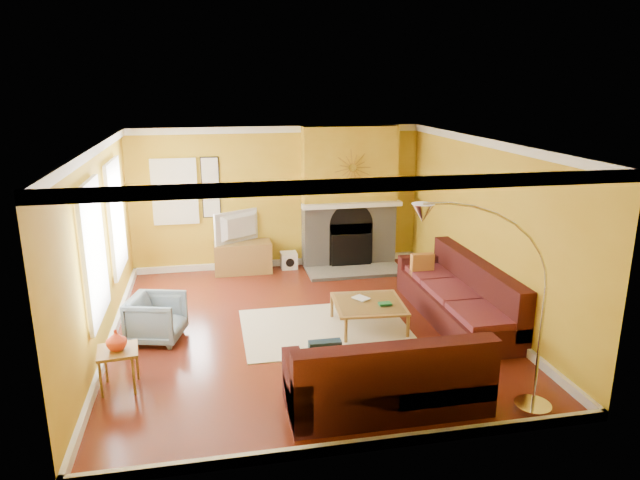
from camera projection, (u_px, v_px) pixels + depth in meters
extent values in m
cube|color=maroon|center=(305.00, 328.00, 8.40)|extent=(5.50, 6.00, 0.02)
cube|color=white|center=(304.00, 142.00, 7.67)|extent=(5.50, 6.00, 0.02)
cube|color=gold|center=(278.00, 198.00, 10.88)|extent=(5.50, 0.02, 2.70)
cube|color=gold|center=(361.00, 326.00, 5.19)|extent=(5.50, 0.02, 2.70)
cube|color=gold|center=(99.00, 250.00, 7.51)|extent=(0.02, 6.00, 2.70)
cube|color=gold|center=(486.00, 230.00, 8.55)|extent=(0.02, 6.00, 2.70)
cube|color=white|center=(115.00, 217.00, 8.71)|extent=(0.06, 1.22, 1.72)
cube|color=white|center=(92.00, 252.00, 6.91)|extent=(0.06, 1.22, 1.72)
cube|color=white|center=(175.00, 192.00, 10.42)|extent=(0.82, 0.06, 1.22)
cube|color=white|center=(211.00, 188.00, 10.54)|extent=(0.34, 0.04, 1.14)
cube|color=white|center=(352.00, 205.00, 10.73)|extent=(1.92, 0.22, 0.08)
cube|color=gray|center=(355.00, 271.00, 10.77)|extent=(1.80, 0.70, 0.06)
cube|color=beige|center=(325.00, 328.00, 8.35)|extent=(2.40, 1.80, 0.02)
cube|color=olive|center=(243.00, 257.00, 10.75)|extent=(1.06, 0.48, 0.59)
imported|color=black|center=(242.00, 227.00, 10.59)|extent=(0.96, 0.65, 0.60)
cube|color=white|center=(289.00, 260.00, 11.03)|extent=(0.31, 0.31, 0.31)
imported|color=slate|center=(157.00, 318.00, 7.91)|extent=(0.87, 0.86, 0.65)
imported|color=#E64328|center=(116.00, 340.00, 6.57)|extent=(0.28, 0.28, 0.25)
imported|color=white|center=(357.00, 300.00, 8.36)|extent=(0.28, 0.29, 0.02)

